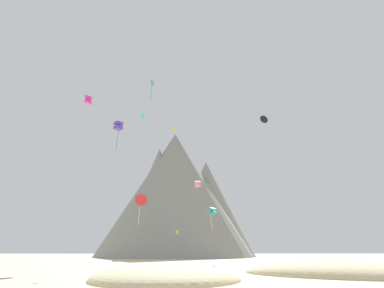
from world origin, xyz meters
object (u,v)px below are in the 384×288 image
at_px(bush_near_left, 283,264).
at_px(kite_blue_low, 171,226).
at_px(kite_pink_mid, 198,184).
at_px(bush_ridge_crest, 214,268).
at_px(kite_yellow_high, 174,129).
at_px(kite_red_low, 141,200).
at_px(kite_gold_low, 177,232).
at_px(kite_magenta_high, 88,100).
at_px(rock_massif, 179,197).
at_px(kite_green_high, 152,86).
at_px(bush_far_right, 161,267).
at_px(kite_cyan_high, 143,119).
at_px(bush_mid_center, 152,268).
at_px(kite_black_high, 264,120).
at_px(kite_indigo_high, 118,126).
at_px(kite_teal_low, 213,211).

height_order(bush_near_left, kite_blue_low, kite_blue_low).
bearing_deg(kite_pink_mid, bush_ridge_crest, 110.19).
height_order(kite_yellow_high, kite_red_low, kite_yellow_high).
bearing_deg(kite_gold_low, kite_magenta_high, -27.11).
relative_size(bush_ridge_crest, kite_gold_low, 1.27).
xyz_separation_m(rock_massif, kite_green_high, (-3.29, -78.02, 8.00)).
distance_m(bush_far_right, bush_near_left, 19.13).
distance_m(bush_ridge_crest, kite_green_high, 30.51).
height_order(bush_near_left, kite_green_high, kite_green_high).
bearing_deg(kite_cyan_high, bush_mid_center, 86.84).
bearing_deg(kite_gold_low, kite_black_high, 71.13).
relative_size(kite_black_high, kite_indigo_high, 0.36).
xyz_separation_m(bush_near_left, kite_red_low, (-23.85, 9.55, 11.23)).
xyz_separation_m(rock_massif, kite_red_low, (-6.02, -64.28, -9.35)).
bearing_deg(kite_indigo_high, kite_red_low, 50.79).
distance_m(bush_mid_center, kite_teal_low, 19.02).
relative_size(bush_ridge_crest, kite_magenta_high, 0.83).
bearing_deg(bush_mid_center, kite_cyan_high, 108.10).
height_order(kite_gold_low, kite_teal_low, kite_teal_low).
bearing_deg(kite_blue_low, kite_cyan_high, -165.10).
bearing_deg(kite_green_high, kite_blue_low, -126.50).
distance_m(kite_green_high, kite_black_high, 36.78).
bearing_deg(bush_mid_center, kite_teal_low, 54.52).
relative_size(bush_near_left, kite_pink_mid, 0.42).
bearing_deg(kite_blue_low, kite_red_low, 162.37).
bearing_deg(kite_magenta_high, kite_blue_low, 100.64).
xyz_separation_m(kite_black_high, kite_pink_mid, (-16.17, -4.59, -16.61)).
height_order(bush_far_right, kite_black_high, kite_black_high).
height_order(bush_near_left, rock_massif, rock_massif).
xyz_separation_m(bush_far_right, bush_near_left, (19.01, 2.11, 0.21)).
distance_m(bush_near_left, kite_indigo_high, 39.79).
height_order(kite_indigo_high, kite_cyan_high, kite_indigo_high).
xyz_separation_m(kite_teal_low, kite_red_low, (-13.40, 2.26, 2.21)).
height_order(bush_ridge_crest, kite_teal_low, kite_teal_low).
relative_size(rock_massif, kite_yellow_high, 43.99).
bearing_deg(kite_blue_low, bush_mid_center, -141.17).
bearing_deg(kite_teal_low, bush_far_right, 9.88).
height_order(kite_gold_low, kite_pink_mid, kite_pink_mid).
bearing_deg(kite_black_high, kite_yellow_high, -29.89).
relative_size(kite_teal_low, kite_cyan_high, 1.22).
distance_m(bush_mid_center, kite_gold_low, 39.98).
height_order(bush_ridge_crest, bush_near_left, bush_near_left).
relative_size(bush_mid_center, rock_massif, 0.02).
xyz_separation_m(bush_ridge_crest, kite_green_high, (-9.56, 4.13, 28.68)).
height_order(kite_blue_low, kite_indigo_high, kite_indigo_high).
distance_m(bush_ridge_crest, kite_cyan_high, 30.59).
distance_m(kite_teal_low, kite_cyan_high, 21.24).
bearing_deg(kite_teal_low, bush_mid_center, 16.71).
distance_m(bush_far_right, kite_gold_low, 35.86).
relative_size(kite_gold_low, kite_teal_low, 0.27).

